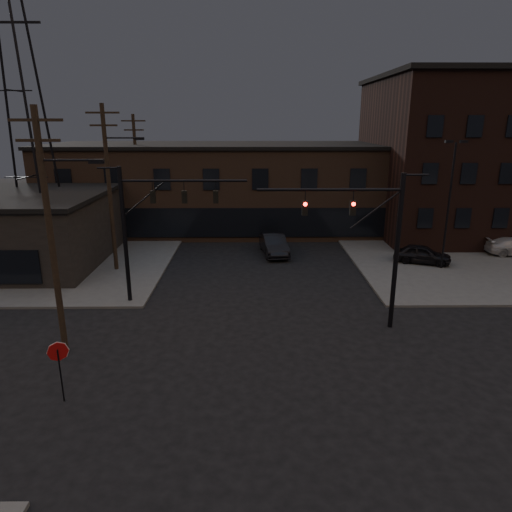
{
  "coord_description": "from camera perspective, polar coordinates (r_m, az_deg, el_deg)",
  "views": [
    {
      "loc": [
        -0.76,
        -17.33,
        10.34
      ],
      "look_at": [
        -0.53,
        5.82,
        3.5
      ],
      "focal_mm": 32.0,
      "sensor_mm": 36.0,
      "label": 1
    }
  ],
  "objects": [
    {
      "name": "building_row",
      "position": [
        45.78,
        0.38,
        8.5
      ],
      "size": [
        40.0,
        12.0,
        8.0
      ],
      "primitive_type": "cube",
      "color": "#4A3427",
      "rests_on": "ground"
    },
    {
      "name": "utility_pole_far",
      "position": [
        44.87,
        -14.66,
        10.11
      ],
      "size": [
        2.2,
        0.28,
        11.0
      ],
      "color": "black",
      "rests_on": "ground"
    },
    {
      "name": "traffic_signal_near",
      "position": [
        23.31,
        14.67,
        2.5
      ],
      "size": [
        7.12,
        0.24,
        8.0
      ],
      "color": "black",
      "rests_on": "ground"
    },
    {
      "name": "car_crossing",
      "position": [
        36.78,
        2.25,
        1.45
      ],
      "size": [
        2.37,
        5.17,
        1.64
      ],
      "primitive_type": "imported",
      "rotation": [
        0.0,
        0.0,
        0.13
      ],
      "color": "black",
      "rests_on": "ground"
    },
    {
      "name": "parked_car_lot_a",
      "position": [
        36.21,
        20.06,
        0.24
      ],
      "size": [
        4.39,
        3.02,
        1.39
      ],
      "primitive_type": "imported",
      "rotation": [
        0.0,
        0.0,
        1.19
      ],
      "color": "black",
      "rests_on": "sidewalk_ne"
    },
    {
      "name": "utility_pole_mid",
      "position": [
        33.06,
        -17.79,
        8.36
      ],
      "size": [
        3.7,
        0.28,
        11.5
      ],
      "color": "black",
      "rests_on": "ground"
    },
    {
      "name": "traffic_signal_far",
      "position": [
        26.56,
        -13.57,
        4.43
      ],
      "size": [
        7.12,
        0.24,
        8.0
      ],
      "color": "black",
      "rests_on": "ground"
    },
    {
      "name": "sidewalk_nw",
      "position": [
        45.86,
        -28.16,
        1.55
      ],
      "size": [
        30.0,
        30.0,
        0.15
      ],
      "primitive_type": "cube",
      "color": "#474744",
      "rests_on": "ground"
    },
    {
      "name": "ground",
      "position": [
        20.19,
        1.71,
        -14.35
      ],
      "size": [
        140.0,
        140.0,
        0.0
      ],
      "primitive_type": "plane",
      "color": "black",
      "rests_on": "ground"
    },
    {
      "name": "building_right",
      "position": [
        49.06,
        27.59,
        10.74
      ],
      "size": [
        22.0,
        16.0,
        14.0
      ],
      "primitive_type": "cube",
      "color": "black",
      "rests_on": "ground"
    },
    {
      "name": "transmission_tower",
      "position": [
        39.37,
        -28.0,
        17.8
      ],
      "size": [
        7.0,
        7.0,
        25.0
      ],
      "primitive_type": null,
      "color": "black",
      "rests_on": "ground"
    },
    {
      "name": "utility_pole_near",
      "position": [
        21.65,
        -24.22,
        3.08
      ],
      "size": [
        3.7,
        0.28,
        11.0
      ],
      "color": "black",
      "rests_on": "ground"
    },
    {
      "name": "lot_light_a",
      "position": [
        34.56,
        23.08,
        7.13
      ],
      "size": [
        1.5,
        0.28,
        9.14
      ],
      "color": "black",
      "rests_on": "ground"
    },
    {
      "name": "stop_sign",
      "position": [
        18.98,
        -23.45,
        -11.61
      ],
      "size": [
        0.72,
        0.33,
        2.48
      ],
      "color": "black",
      "rests_on": "ground"
    },
    {
      "name": "lot_light_b",
      "position": [
        41.64,
        28.05,
        7.9
      ],
      "size": [
        1.5,
        0.28,
        9.14
      ],
      "color": "black",
      "rests_on": "ground"
    },
    {
      "name": "sidewalk_ne",
      "position": [
        46.58,
        28.7,
        1.68
      ],
      "size": [
        30.0,
        30.0,
        0.15
      ],
      "primitive_type": "cube",
      "color": "#474744",
      "rests_on": "ground"
    }
  ]
}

